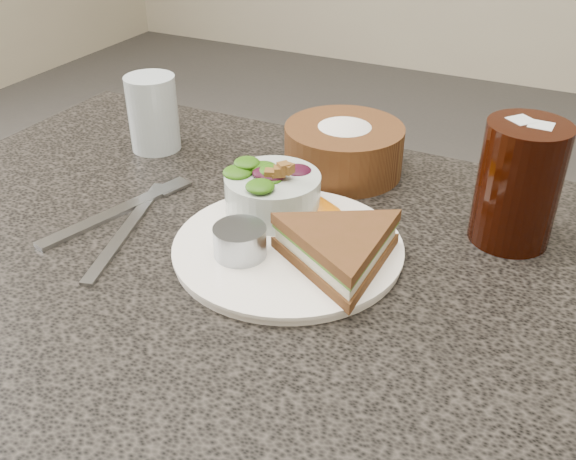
% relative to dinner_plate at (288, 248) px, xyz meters
% --- Properties ---
extents(dinner_plate, '(0.26, 0.26, 0.01)m').
position_rel_dinner_plate_xyz_m(dinner_plate, '(0.00, 0.00, 0.00)').
color(dinner_plate, white).
rests_on(dinner_plate, dining_table).
extents(sandwich, '(0.23, 0.23, 0.04)m').
position_rel_dinner_plate_xyz_m(sandwich, '(0.07, -0.01, 0.03)').
color(sandwich, '#4E2C16').
rests_on(sandwich, dinner_plate).
extents(salad_bowl, '(0.14, 0.14, 0.07)m').
position_rel_dinner_plate_xyz_m(salad_bowl, '(-0.05, 0.06, 0.04)').
color(salad_bowl, '#ABB8B0').
rests_on(salad_bowl, dinner_plate).
extents(dressing_ramekin, '(0.07, 0.07, 0.03)m').
position_rel_dinner_plate_xyz_m(dressing_ramekin, '(-0.04, -0.04, 0.02)').
color(dressing_ramekin, '#8D949C').
rests_on(dressing_ramekin, dinner_plate).
extents(orange_wedge, '(0.08, 0.08, 0.03)m').
position_rel_dinner_plate_xyz_m(orange_wedge, '(0.00, 0.08, 0.02)').
color(orange_wedge, orange).
rests_on(orange_wedge, dinner_plate).
extents(fork, '(0.07, 0.19, 0.01)m').
position_rel_dinner_plate_xyz_m(fork, '(-0.23, -0.03, -0.00)').
color(fork, '#96979A').
rests_on(fork, dining_table).
extents(knife, '(0.08, 0.22, 0.00)m').
position_rel_dinner_plate_xyz_m(knife, '(-0.19, -0.04, -0.00)').
color(knife, '#96989B').
rests_on(knife, dining_table).
extents(bread_basket, '(0.21, 0.21, 0.09)m').
position_rel_dinner_plate_xyz_m(bread_basket, '(-0.02, 0.22, 0.04)').
color(bread_basket, '#513317').
rests_on(bread_basket, dining_table).
extents(cola_glass, '(0.11, 0.11, 0.15)m').
position_rel_dinner_plate_xyz_m(cola_glass, '(0.22, 0.14, 0.07)').
color(cola_glass, black).
rests_on(cola_glass, dining_table).
extents(water_glass, '(0.09, 0.09, 0.11)m').
position_rel_dinner_plate_xyz_m(water_glass, '(-0.30, 0.17, 0.05)').
color(water_glass, '#B1BFC5').
rests_on(water_glass, dining_table).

